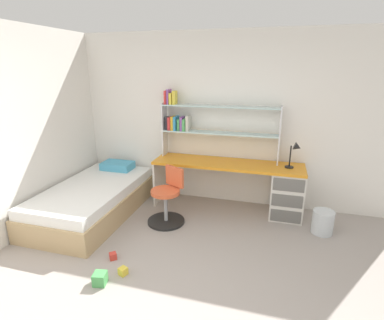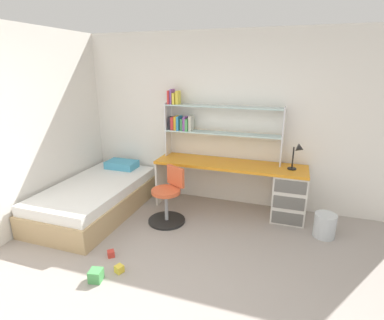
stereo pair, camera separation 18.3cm
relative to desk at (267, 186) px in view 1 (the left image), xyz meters
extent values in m
cube|color=white|center=(-0.77, 0.33, 0.88)|extent=(5.47, 0.06, 2.61)
cube|color=orange|center=(-0.60, 0.00, 0.29)|extent=(2.20, 0.56, 0.04)
cube|color=silver|center=(0.28, 0.00, -0.08)|extent=(0.45, 0.53, 0.70)
cube|color=silver|center=(-1.68, 0.00, -0.08)|extent=(0.03, 0.50, 0.70)
cube|color=#64625E|center=(0.28, -0.27, -0.31)|extent=(0.41, 0.01, 0.18)
cube|color=#64625E|center=(0.28, -0.27, -0.08)|extent=(0.41, 0.01, 0.18)
cube|color=#64625E|center=(0.28, -0.27, 0.15)|extent=(0.41, 0.01, 0.18)
cube|color=silver|center=(-1.64, 0.16, 0.72)|extent=(0.02, 0.22, 0.83)
cube|color=silver|center=(0.11, 0.16, 0.72)|extent=(0.02, 0.22, 0.83)
cube|color=silver|center=(-0.76, 0.16, 0.71)|extent=(1.73, 0.22, 0.02)
cube|color=silver|center=(-0.76, 0.16, 1.11)|extent=(1.73, 0.22, 0.02)
cube|color=#26262D|center=(-1.59, 0.16, 0.82)|extent=(0.04, 0.12, 0.20)
cube|color=red|center=(-1.54, 0.16, 0.82)|extent=(0.04, 0.16, 0.20)
cube|color=gold|center=(-1.49, 0.16, 0.83)|extent=(0.04, 0.16, 0.21)
cube|color=#338CBF|center=(-1.44, 0.16, 0.83)|extent=(0.04, 0.20, 0.21)
cube|color=#4CA559|center=(-1.39, 0.16, 0.81)|extent=(0.04, 0.13, 0.17)
cube|color=purple|center=(-1.34, 0.16, 0.83)|extent=(0.04, 0.17, 0.21)
cube|color=#4CA559|center=(-1.30, 0.16, 0.82)|extent=(0.04, 0.20, 0.18)
cube|color=beige|center=(-1.25, 0.16, 0.84)|extent=(0.04, 0.16, 0.23)
cube|color=red|center=(-1.59, 0.16, 1.22)|extent=(0.03, 0.16, 0.20)
cube|color=purple|center=(-1.55, 0.16, 1.23)|extent=(0.02, 0.16, 0.22)
cube|color=yellow|center=(-1.51, 0.16, 1.20)|extent=(0.04, 0.16, 0.17)
cube|color=yellow|center=(-1.46, 0.16, 1.22)|extent=(0.04, 0.13, 0.20)
cylinder|color=black|center=(0.27, 0.02, 0.32)|extent=(0.12, 0.12, 0.02)
cylinder|color=black|center=(0.27, 0.02, 0.48)|extent=(0.02, 0.02, 0.30)
cone|color=black|center=(0.35, -0.03, 0.63)|extent=(0.12, 0.11, 0.13)
cylinder|color=black|center=(-1.33, -0.67, -0.41)|extent=(0.52, 0.52, 0.03)
cylinder|color=#A5A8AD|center=(-1.33, -0.67, -0.21)|extent=(0.05, 0.05, 0.44)
cylinder|color=#D85933|center=(-1.33, -0.67, 0.03)|extent=(0.40, 0.40, 0.05)
cube|color=#D85933|center=(-1.25, -0.51, 0.21)|extent=(0.30, 0.18, 0.28)
cube|color=tan|center=(-2.44, -0.72, -0.27)|extent=(1.09, 2.00, 0.31)
cube|color=white|center=(-2.44, -0.72, -0.04)|extent=(1.03, 1.94, 0.14)
cube|color=#4CA5CC|center=(-2.44, 0.03, 0.09)|extent=(0.50, 0.32, 0.12)
cylinder|color=silver|center=(0.74, -0.38, -0.27)|extent=(0.27, 0.27, 0.31)
cube|color=red|center=(-1.61, -1.63, -0.39)|extent=(0.11, 0.11, 0.08)
cube|color=#479E51|center=(-1.53, -2.04, -0.36)|extent=(0.15, 0.15, 0.12)
cube|color=gold|center=(-1.38, -1.84, -0.39)|extent=(0.10, 0.10, 0.08)
camera|label=1|loc=(0.05, -4.22, 1.67)|focal=28.19mm
camera|label=2|loc=(0.22, -4.16, 1.67)|focal=28.19mm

